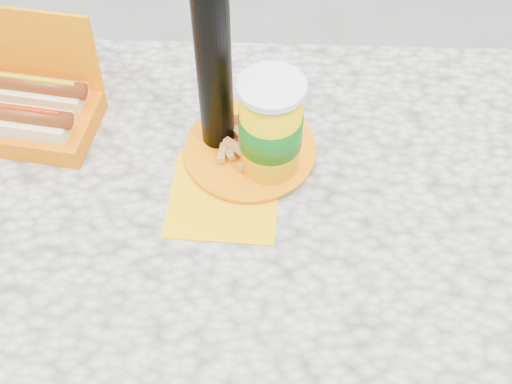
{
  "coord_description": "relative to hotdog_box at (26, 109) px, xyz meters",
  "views": [
    {
      "loc": [
        0.08,
        -0.51,
        1.5
      ],
      "look_at": [
        0.06,
        0.03,
        0.8
      ],
      "focal_mm": 45.0,
      "sensor_mm": 36.0,
      "label": 1
    }
  ],
  "objects": [
    {
      "name": "picnic_table",
      "position": [
        0.3,
        -0.19,
        -0.15
      ],
      "size": [
        1.2,
        0.8,
        0.75
      ],
      "color": "beige",
      "rests_on": "ground"
    },
    {
      "name": "hotdog_box",
      "position": [
        0.0,
        0.0,
        0.0
      ],
      "size": [
        0.23,
        0.18,
        0.17
      ],
      "rotation": [
        0.0,
        0.0,
        -0.14
      ],
      "color": "#FF8200",
      "rests_on": "picnic_table"
    },
    {
      "name": "fries_plate",
      "position": [
        0.35,
        -0.05,
        -0.03
      ],
      "size": [
        0.22,
        0.27,
        0.04
      ],
      "rotation": [
        0.0,
        0.0,
        -0.1
      ],
      "color": "#FFC000",
      "rests_on": "picnic_table"
    },
    {
      "name": "soda_cup",
      "position": [
        0.38,
        -0.08,
        0.05
      ],
      "size": [
        0.09,
        0.09,
        0.17
      ],
      "rotation": [
        0.0,
        0.0,
        0.31
      ],
      "color": "#FFC600",
      "rests_on": "picnic_table"
    }
  ]
}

